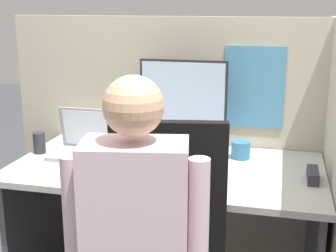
# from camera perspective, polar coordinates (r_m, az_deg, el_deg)

# --- Properties ---
(cubicle_panel_back) EXTENTS (1.99, 0.05, 1.41)m
(cubicle_panel_back) POSITION_cam_1_polar(r_m,az_deg,el_deg) (2.65, 2.03, -2.14)
(cubicle_panel_back) COLOR #B7AD99
(cubicle_panel_back) RESTS_ON ground
(cubicle_panel_right) EXTENTS (0.04, 1.42, 1.41)m
(cubicle_panel_right) POSITION_cam_1_polar(r_m,az_deg,el_deg) (2.16, 19.71, -7.20)
(cubicle_panel_right) COLOR #B7AD99
(cubicle_panel_right) RESTS_ON ground
(desk) EXTENTS (1.49, 0.77, 0.72)m
(desk) POSITION_cam_1_polar(r_m,az_deg,el_deg) (2.33, -0.19, -8.83)
(desk) COLOR #B7B7B2
(desk) RESTS_ON ground
(paper_box) EXTENTS (0.30, 0.23, 0.08)m
(paper_box) POSITION_cam_1_polar(r_m,az_deg,el_deg) (2.47, 1.80, -2.20)
(paper_box) COLOR white
(paper_box) RESTS_ON desk
(monitor) EXTENTS (0.45, 0.19, 0.40)m
(monitor) POSITION_cam_1_polar(r_m,az_deg,el_deg) (2.41, 1.86, 3.41)
(monitor) COLOR #232328
(monitor) RESTS_ON paper_box
(laptop) EXTENTS (0.33, 0.22, 0.24)m
(laptop) POSITION_cam_1_polar(r_m,az_deg,el_deg) (2.43, -10.01, -2.47)
(laptop) COLOR #99999E
(laptop) RESTS_ON desk
(mouse) EXTENTS (0.06, 0.05, 0.04)m
(mouse) POSITION_cam_1_polar(r_m,az_deg,el_deg) (2.24, -6.00, -4.67)
(mouse) COLOR black
(mouse) RESTS_ON desk
(stapler) EXTENTS (0.05, 0.16, 0.05)m
(stapler) POSITION_cam_1_polar(r_m,az_deg,el_deg) (2.17, 17.23, -5.75)
(stapler) COLOR #2D2D33
(stapler) RESTS_ON desk
(carrot_toy) EXTENTS (0.04, 0.13, 0.04)m
(carrot_toy) POSITION_cam_1_polar(r_m,az_deg,el_deg) (2.03, -5.90, -6.64)
(carrot_toy) COLOR orange
(carrot_toy) RESTS_ON desk
(person) EXTENTS (0.47, 0.49, 1.27)m
(person) POSITION_cam_1_polar(r_m,az_deg,el_deg) (1.54, -5.05, -14.33)
(person) COLOR #282D4C
(person) RESTS_ON ground
(coffee_mug) EXTENTS (0.10, 0.10, 0.09)m
(coffee_mug) POSITION_cam_1_polar(r_m,az_deg,el_deg) (2.38, 8.85, -2.88)
(coffee_mug) COLOR teal
(coffee_mug) RESTS_ON desk
(pen_cup) EXTENTS (0.06, 0.06, 0.11)m
(pen_cup) POSITION_cam_1_polar(r_m,az_deg,el_deg) (2.52, -15.42, -1.99)
(pen_cup) COLOR #28282D
(pen_cup) RESTS_ON desk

